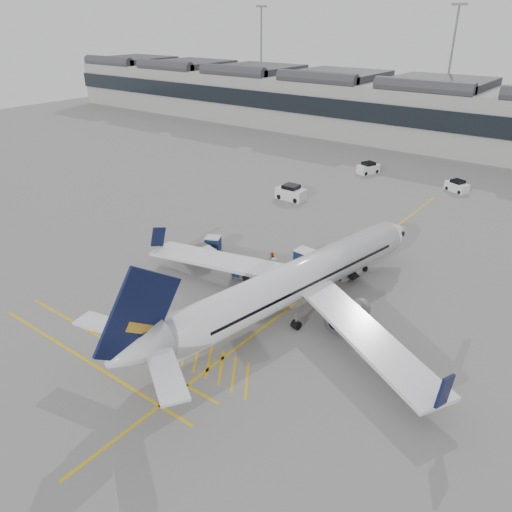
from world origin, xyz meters
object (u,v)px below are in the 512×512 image
Objects in this scene: airliner_main at (291,283)px; pushback_tug at (203,253)px; belt_loader at (333,267)px; baggage_cart_a at (305,259)px; ramp_agent_a at (269,278)px; ramp_agent_b at (272,260)px.

airliner_main is 12.48× the size of pushback_tug.
baggage_cart_a is (-2.74, -0.92, 0.52)m from belt_loader.
ramp_agent_a is 0.61× the size of pushback_tug.
ramp_agent_a is 0.94× the size of ramp_agent_b.
baggage_cart_a is at bearing -150.79° from belt_loader.
pushback_tug is (-12.48, -5.52, 0.10)m from belt_loader.
airliner_main is at bearing 102.31° from ramp_agent_b.
airliner_main reaches higher than belt_loader.
ramp_agent_b is at bearing 147.17° from airliner_main.
airliner_main is 8.47m from baggage_cart_a.
belt_loader is 2.93m from baggage_cart_a.
baggage_cart_a reaches higher than ramp_agent_a.
belt_loader is 6.15m from ramp_agent_b.
airliner_main reaches higher than ramp_agent_b.
airliner_main is 19.31× the size of ramp_agent_b.
airliner_main is 7.09× the size of belt_loader.
baggage_cart_a is at bearing -177.04° from ramp_agent_b.
airliner_main is 8.83m from belt_loader.
baggage_cart_a is (-3.33, 7.60, -1.67)m from airliner_main.
ramp_agent_b is at bearing -140.58° from belt_loader.
pushback_tug is at bearing -148.98° from baggage_cart_a.
airliner_main reaches higher than pushback_tug.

